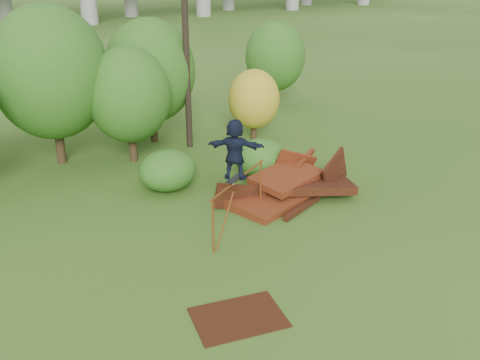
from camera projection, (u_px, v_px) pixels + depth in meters
ground at (299, 241)px, 16.60m from camera, size 240.00×240.00×0.00m
scrap_pile at (289, 187)px, 19.55m from camera, size 5.70×3.41×1.94m
grind_rail at (239, 190)px, 16.88m from camera, size 3.34×1.75×1.78m
skateboard at (235, 179)px, 16.47m from camera, size 0.88×0.60×0.09m
skater at (235, 149)px, 16.10m from camera, size 1.61×1.65×1.88m
flat_plate at (238, 317)px, 13.05m from camera, size 2.55×2.13×0.03m
tree_1 at (50, 73)px, 21.55m from camera, size 4.73×4.73×6.58m
tree_2 at (129, 95)px, 22.08m from camera, size 3.48×3.48×4.91m
tree_3 at (150, 71)px, 24.40m from camera, size 4.15×4.15×5.76m
tree_4 at (254, 99)px, 25.26m from camera, size 2.45×2.45×3.39m
tree_5 at (275, 57)px, 30.87m from camera, size 3.47×3.47×4.88m
shrub_left at (168, 170)px, 20.06m from camera, size 2.20×2.04×1.53m
shrub_right at (260, 158)px, 21.34m from camera, size 2.14×1.96×1.52m
utility_pole at (186, 44)px, 23.17m from camera, size 1.40×0.28×9.24m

